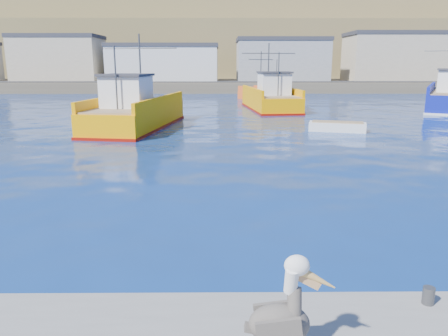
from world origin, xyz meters
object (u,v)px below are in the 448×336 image
skiff_mid (337,127)px  pelican (283,315)px  trawler_yellow_a (135,113)px  trawler_yellow_b (271,99)px  boat_orange (266,92)px

skiff_mid → pelican: (-7.06, -23.94, 0.89)m
pelican → skiff_mid: bearing=73.6°
skiff_mid → trawler_yellow_a: bearing=172.7°
trawler_yellow_a → pelican: size_ratio=8.16×
trawler_yellow_a → pelican: 26.61m
pelican → trawler_yellow_b: bearing=83.8°
trawler_yellow_a → boat_orange: bearing=64.1°
skiff_mid → pelican: bearing=-106.4°
skiff_mid → pelican: size_ratio=2.58×
boat_orange → pelican: size_ratio=5.05×
trawler_yellow_a → skiff_mid: (13.90, -1.78, -0.82)m
trawler_yellow_a → pelican: trawler_yellow_a is taller
trawler_yellow_a → skiff_mid: trawler_yellow_a is taller
trawler_yellow_b → boat_orange: 11.45m
trawler_yellow_b → trawler_yellow_a: bearing=-131.1°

